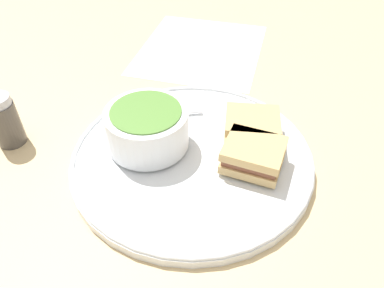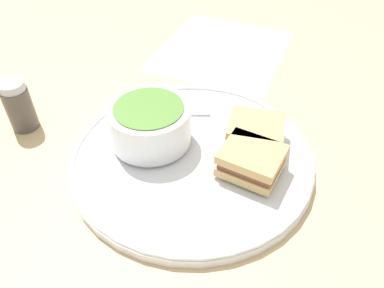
{
  "view_description": "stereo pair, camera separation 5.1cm",
  "coord_description": "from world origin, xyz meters",
  "px_view_note": "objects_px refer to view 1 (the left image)",
  "views": [
    {
      "loc": [
        0.21,
        -0.31,
        0.37
      ],
      "look_at": [
        0.0,
        0.0,
        0.03
      ],
      "focal_mm": 35.0,
      "sensor_mm": 36.0,
      "label": 1
    },
    {
      "loc": [
        0.25,
        -0.28,
        0.37
      ],
      "look_at": [
        0.0,
        0.0,
        0.03
      ],
      "focal_mm": 35.0,
      "sensor_mm": 36.0,
      "label": 2
    }
  ],
  "objects_px": {
    "soup_bowl": "(147,127)",
    "sandwich_half_far": "(252,127)",
    "salt_shaker": "(5,121)",
    "sandwich_half_near": "(253,155)",
    "spoon": "(149,114)"
  },
  "relations": [
    {
      "from": "spoon",
      "to": "salt_shaker",
      "type": "xyz_separation_m",
      "value": [
        -0.14,
        -0.14,
        0.02
      ]
    },
    {
      "from": "soup_bowl",
      "to": "spoon",
      "type": "distance_m",
      "value": 0.07
    },
    {
      "from": "sandwich_half_far",
      "to": "soup_bowl",
      "type": "bearing_deg",
      "value": -140.38
    },
    {
      "from": "sandwich_half_far",
      "to": "salt_shaker",
      "type": "height_order",
      "value": "salt_shaker"
    },
    {
      "from": "soup_bowl",
      "to": "spoon",
      "type": "xyz_separation_m",
      "value": [
        -0.04,
        0.05,
        -0.03
      ]
    },
    {
      "from": "sandwich_half_far",
      "to": "salt_shaker",
      "type": "distance_m",
      "value": 0.35
    },
    {
      "from": "sandwich_half_far",
      "to": "sandwich_half_near",
      "type": "bearing_deg",
      "value": -61.08
    },
    {
      "from": "salt_shaker",
      "to": "sandwich_half_far",
      "type": "bearing_deg",
      "value": 32.52
    },
    {
      "from": "soup_bowl",
      "to": "sandwich_half_far",
      "type": "distance_m",
      "value": 0.15
    },
    {
      "from": "spoon",
      "to": "sandwich_half_near",
      "type": "xyz_separation_m",
      "value": [
        0.18,
        -0.01,
        0.01
      ]
    },
    {
      "from": "sandwich_half_near",
      "to": "salt_shaker",
      "type": "distance_m",
      "value": 0.35
    },
    {
      "from": "sandwich_half_far",
      "to": "spoon",
      "type": "bearing_deg",
      "value": -163.63
    },
    {
      "from": "spoon",
      "to": "sandwich_half_near",
      "type": "relative_size",
      "value": 1.03
    },
    {
      "from": "soup_bowl",
      "to": "salt_shaker",
      "type": "bearing_deg",
      "value": -152.51
    },
    {
      "from": "spoon",
      "to": "sandwich_half_far",
      "type": "xyz_separation_m",
      "value": [
        0.15,
        0.04,
        0.01
      ]
    }
  ]
}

